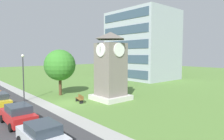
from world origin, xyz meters
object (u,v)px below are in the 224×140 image
object	(u,v)px
tree_near_tower	(60,65)
street_lamp	(23,72)
park_bench	(80,99)
parked_car_red	(18,114)
clock_tower	(111,70)
parked_car_silver	(42,136)

from	to	relation	value
tree_near_tower	street_lamp	bearing A→B (deg)	-83.78
park_bench	tree_near_tower	world-z (taller)	tree_near_tower
tree_near_tower	parked_car_red	distance (m)	12.62
street_lamp	tree_near_tower	world-z (taller)	tree_near_tower
park_bench	parked_car_red	xyz separation A→B (m)	(3.37, -8.02, 0.40)
tree_near_tower	clock_tower	bearing A→B (deg)	28.29
park_bench	street_lamp	size ratio (longest dim) A/B	0.32
tree_near_tower	parked_car_silver	bearing A→B (deg)	-29.86
parked_car_silver	clock_tower	bearing A→B (deg)	122.59
clock_tower	parked_car_silver	size ratio (longest dim) A/B	2.04
street_lamp	parked_car_red	xyz separation A→B (m)	(8.38, -3.02, -2.77)
park_bench	parked_car_silver	xyz separation A→B (m)	(8.98, -8.17, 0.40)
clock_tower	parked_car_silver	bearing A→B (deg)	-57.41
clock_tower	park_bench	size ratio (longest dim) A/B	4.67
park_bench	parked_car_red	distance (m)	8.70
clock_tower	parked_car_red	world-z (taller)	clock_tower
street_lamp	tree_near_tower	size ratio (longest dim) A/B	0.89
parked_car_red	parked_car_silver	world-z (taller)	same
clock_tower	street_lamp	bearing A→B (deg)	-125.34
park_bench	parked_car_red	bearing A→B (deg)	-67.22
parked_car_red	clock_tower	bearing A→B (deg)	99.96
park_bench	tree_near_tower	bearing A→B (deg)	178.12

